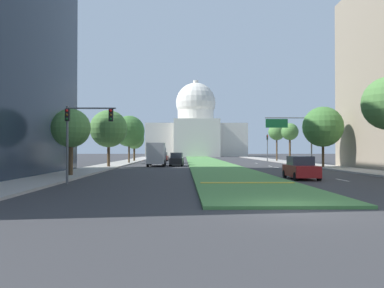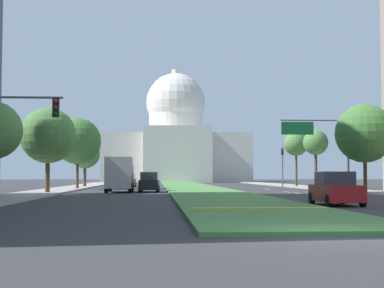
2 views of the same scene
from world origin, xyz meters
TOP-DOWN VIEW (x-y plane):
  - ground_plane at (0.00, 58.55)m, footprint 260.00×260.00m
  - grass_median at (0.00, 52.70)m, footprint 6.76×105.40m
  - median_curb_nose at (0.00, 10.25)m, footprint 6.08×0.50m
  - lane_dashes_right at (7.85, 32.42)m, footprint 0.16×37.17m
  - sidewalk_left at (-14.33, 46.84)m, footprint 4.00×105.40m
  - sidewalk_right at (14.33, 46.84)m, footprint 4.00×105.40m
  - capitol_building at (0.00, 116.37)m, footprint 32.55×22.67m
  - traffic_light_near_left at (-10.98, 11.07)m, footprint 3.34×0.35m
  - traffic_light_far_right at (11.83, 58.92)m, footprint 0.28×0.35m
  - overhead_guide_sign at (9.77, 33.92)m, footprint 5.98×0.20m
  - street_tree_left_mid at (-13.61, 34.62)m, footprint 4.72×4.72m
  - street_tree_right_mid at (13.10, 32.83)m, footprint 4.98×4.98m
  - street_tree_left_far at (-13.07, 49.13)m, footprint 5.10×5.10m
  - street_tree_right_far at (13.62, 49.72)m, footprint 2.85×2.85m
  - street_tree_left_distant at (-13.55, 59.67)m, footprint 3.83×3.83m
  - street_tree_right_distant at (13.81, 59.64)m, footprint 3.20×3.20m
  - sedan_lead_stopped at (4.99, 15.20)m, footprint 1.98×4.15m
  - sedan_midblock at (-5.10, 39.55)m, footprint 1.99×4.42m
  - sedan_distant at (-5.08, 50.34)m, footprint 1.97×4.23m
  - sedan_far_horizon at (-8.19, 62.33)m, footprint 2.07×4.58m
  - box_truck_delivery at (-7.83, 38.88)m, footprint 2.40×6.40m

SIDE VIEW (x-z plane):
  - ground_plane at x=0.00m, z-range 0.00..0.00m
  - lane_dashes_right at x=7.85m, z-range 0.00..0.01m
  - grass_median at x=0.00m, z-range 0.00..0.14m
  - sidewalk_left at x=-14.33m, z-range 0.00..0.15m
  - sidewalk_right at x=14.33m, z-range 0.00..0.15m
  - median_curb_nose at x=0.00m, z-range 0.14..0.18m
  - sedan_distant at x=-5.08m, z-range -0.05..1.64m
  - sedan_far_horizon at x=-8.19m, z-range -0.06..1.68m
  - sedan_lead_stopped at x=4.99m, z-range -0.06..1.72m
  - sedan_midblock at x=-5.10m, z-range -0.07..1.79m
  - box_truck_delivery at x=-7.83m, z-range 0.08..3.28m
  - traffic_light_far_right at x=11.83m, z-range 0.71..5.91m
  - traffic_light_near_left at x=-10.98m, z-range 1.20..6.40m
  - street_tree_left_distant at x=-13.55m, z-range 1.18..7.41m
  - overhead_guide_sign at x=9.77m, z-range 1.42..7.92m
  - street_tree_left_mid at x=-13.61m, z-range 1.27..8.57m
  - street_tree_right_mid at x=13.10m, z-range 1.30..8.90m
  - street_tree_right_far at x=13.62m, z-range 1.87..8.56m
  - street_tree_left_far at x=-13.07m, z-range 1.37..9.23m
  - street_tree_right_distant at x=13.81m, z-range 2.00..9.28m
  - capitol_building at x=0.00m, z-range -3.87..21.86m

